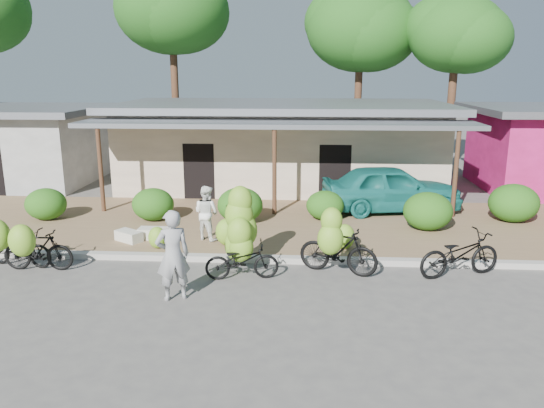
{
  "coord_description": "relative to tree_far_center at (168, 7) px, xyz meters",
  "views": [
    {
      "loc": [
        0.98,
        -10.28,
        4.59
      ],
      "look_at": [
        0.12,
        3.11,
        1.2
      ],
      "focal_mm": 35.0,
      "sensor_mm": 36.0,
      "label": 1
    }
  ],
  "objects": [
    {
      "name": "ground",
      "position": [
        5.69,
        -16.11,
        -7.54
      ],
      "size": [
        100.0,
        100.0,
        0.0
      ],
      "primitive_type": "plane",
      "color": "#524F4C",
      "rests_on": "ground"
    },
    {
      "name": "sidewalk",
      "position": [
        5.69,
        -11.11,
        -7.48
      ],
      "size": [
        60.0,
        6.0,
        0.12
      ],
      "primitive_type": "cube",
      "color": "olive",
      "rests_on": "ground"
    },
    {
      "name": "curb",
      "position": [
        5.69,
        -14.11,
        -7.47
      ],
      "size": [
        60.0,
        0.25,
        0.15
      ],
      "primitive_type": "cube",
      "color": "#A8A399",
      "rests_on": "ground"
    },
    {
      "name": "shop_main",
      "position": [
        5.69,
        -5.18,
        -5.82
      ],
      "size": [
        13.0,
        8.5,
        3.35
      ],
      "color": "beige",
      "rests_on": "ground"
    },
    {
      "name": "shop_grey",
      "position": [
        -5.31,
        -5.12,
        -5.93
      ],
      "size": [
        7.0,
        6.0,
        3.15
      ],
      "color": "#B0AFAA",
      "rests_on": "ground"
    },
    {
      "name": "tree_far_center",
      "position": [
        0.0,
        0.0,
        0.0
      ],
      "size": [
        5.46,
        5.36,
        9.59
      ],
      "color": "#542F21",
      "rests_on": "ground"
    },
    {
      "name": "tree_center_right",
      "position": [
        9.0,
        0.5,
        -0.89
      ],
      "size": [
        5.28,
        5.17,
        8.62
      ],
      "color": "#542F21",
      "rests_on": "ground"
    },
    {
      "name": "tree_near_right",
      "position": [
        13.0,
        -1.5,
        -1.33
      ],
      "size": [
        4.35,
        4.16,
        7.84
      ],
      "color": "#542F21",
      "rests_on": "ground"
    },
    {
      "name": "hedge_0",
      "position": [
        -1.28,
        -11.11,
        -6.94
      ],
      "size": [
        1.25,
        1.13,
        0.98
      ],
      "primitive_type": "ellipsoid",
      "color": "#1B5914",
      "rests_on": "sidewalk"
    },
    {
      "name": "hedge_1",
      "position": [
        2.03,
        -10.98,
        -6.93
      ],
      "size": [
        1.28,
        1.15,
        1.0
      ],
      "primitive_type": "ellipsoid",
      "color": "#1B5914",
      "rests_on": "sidewalk"
    },
    {
      "name": "hedge_2",
      "position": [
        4.72,
        -11.06,
        -6.89
      ],
      "size": [
        1.37,
        1.24,
        1.07
      ],
      "primitive_type": "ellipsoid",
      "color": "#1B5914",
      "rests_on": "sidewalk"
    },
    {
      "name": "hedge_3",
      "position": [
        7.28,
        -10.58,
        -6.97
      ],
      "size": [
        1.16,
        1.04,
        0.9
      ],
      "primitive_type": "ellipsoid",
      "color": "#1B5914",
      "rests_on": "sidewalk"
    },
    {
      "name": "hedge_4",
      "position": [
        10.19,
        -11.45,
        -6.88
      ],
      "size": [
        1.4,
        1.26,
        1.1
      ],
      "primitive_type": "ellipsoid",
      "color": "#1B5914",
      "rests_on": "sidewalk"
    },
    {
      "name": "hedge_5",
      "position": [
        12.97,
        -10.43,
        -6.85
      ],
      "size": [
        1.48,
        1.34,
        1.16
      ],
      "primitive_type": "ellipsoid",
      "color": "#1B5914",
      "rests_on": "sidewalk"
    },
    {
      "name": "bike_far_left",
      "position": [
        -0.19,
        -14.88,
        -6.98
      ],
      "size": [
        1.84,
        1.36,
        1.36
      ],
      "rotation": [
        0.0,
        0.0,
        1.39
      ],
      "color": "black",
      "rests_on": "ground"
    },
    {
      "name": "bike_left",
      "position": [
        0.43,
        -15.14,
        -6.95
      ],
      "size": [
        1.67,
        1.15,
        1.32
      ],
      "rotation": [
        0.0,
        0.0,
        1.59
      ],
      "color": "black",
      "rests_on": "ground"
    },
    {
      "name": "bike_center",
      "position": [
        5.22,
        -14.93,
        -6.72
      ],
      "size": [
        1.73,
        1.26,
        2.04
      ],
      "rotation": [
        0.0,
        0.0,
        1.73
      ],
      "color": "black",
      "rests_on": "ground"
    },
    {
      "name": "bike_right",
      "position": [
        7.4,
        -14.87,
        -6.85
      ],
      "size": [
        1.93,
        1.42,
        1.73
      ],
      "rotation": [
        0.0,
        0.0,
        1.23
      ],
      "color": "black",
      "rests_on": "ground"
    },
    {
      "name": "bike_far_right",
      "position": [
        10.2,
        -14.74,
        -7.02
      ],
      "size": [
        2.13,
        1.34,
        1.06
      ],
      "rotation": [
        0.0,
        0.0,
        1.91
      ],
      "color": "black",
      "rests_on": "ground"
    },
    {
      "name": "loose_banana_a",
      "position": [
        2.87,
        -13.59,
        -7.14
      ],
      "size": [
        0.46,
        0.39,
        0.57
      ],
      "primitive_type": "ellipsoid",
      "color": "#80B72D",
      "rests_on": "sidewalk"
    },
    {
      "name": "loose_banana_b",
      "position": [
        4.63,
        -13.23,
        -7.06
      ],
      "size": [
        0.58,
        0.49,
        0.72
      ],
      "primitive_type": "ellipsoid",
      "color": "#80B72D",
      "rests_on": "sidewalk"
    },
    {
      "name": "loose_banana_c",
      "position": [
        7.69,
        -13.34,
        -7.09
      ],
      "size": [
        0.53,
        0.45,
        0.66
      ],
      "primitive_type": "ellipsoid",
      "color": "#80B72D",
      "rests_on": "sidewalk"
    },
    {
      "name": "sack_near",
      "position": [
        2.57,
        -12.8,
        -7.27
      ],
      "size": [
        0.86,
        0.41,
        0.3
      ],
      "primitive_type": "cube",
      "rotation": [
        0.0,
        0.0,
        -0.01
      ],
      "color": "beige",
      "rests_on": "sidewalk"
    },
    {
      "name": "sack_far",
      "position": [
        1.94,
        -13.05,
        -7.28
      ],
      "size": [
        0.84,
        0.72,
        0.28
      ],
      "primitive_type": "cube",
      "rotation": [
        0.0,
        0.0,
        -0.57
      ],
      "color": "beige",
      "rests_on": "sidewalk"
    },
    {
      "name": "vendor",
      "position": [
        4.01,
        -16.4,
        -6.59
      ],
      "size": [
        0.82,
        0.7,
        1.91
      ],
      "primitive_type": "imported",
      "rotation": [
        0.0,
        0.0,
        3.57
      ],
      "color": "gray",
      "rests_on": "ground"
    },
    {
      "name": "bystander",
      "position": [
        4.01,
        -12.76,
        -6.68
      ],
      "size": [
        0.91,
        0.84,
        1.49
      ],
      "primitive_type": "imported",
      "rotation": [
        0.0,
        0.0,
        2.65
      ],
      "color": "white",
      "rests_on": "sidewalk"
    },
    {
      "name": "teal_van",
      "position": [
        9.45,
        -9.41,
        -6.66
      ],
      "size": [
        4.71,
        2.51,
        1.52
      ],
      "primitive_type": "imported",
      "rotation": [
        0.0,
        0.0,
        1.74
      ],
      "color": "#186F69",
      "rests_on": "sidewalk"
    }
  ]
}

